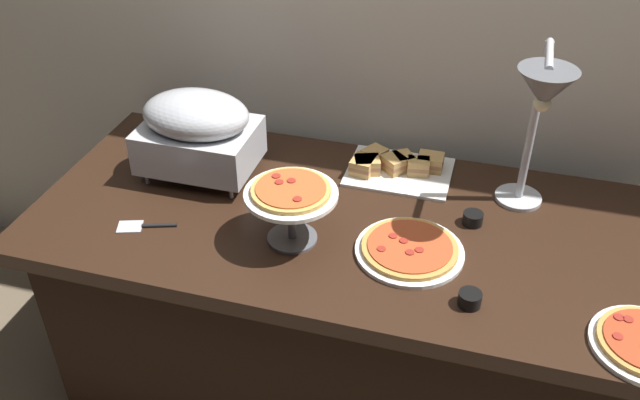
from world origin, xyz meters
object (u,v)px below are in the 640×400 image
object	(u,v)px
heat_lamp	(541,102)
serving_spatula	(144,226)
chafing_dish	(198,130)
sauce_cup_far	(473,218)
pizza_plate_raised_stand	(291,198)
sauce_cup_near	(470,299)
pizza_plate_center	(410,250)
sandwich_platter	(394,166)

from	to	relation	value
heat_lamp	serving_spatula	world-z (taller)	heat_lamp
chafing_dish	sauce_cup_far	world-z (taller)	chafing_dish
pizza_plate_raised_stand	sauce_cup_near	xyz separation A→B (m)	(0.51, -0.13, -0.12)
pizza_plate_raised_stand	sauce_cup_far	size ratio (longest dim) A/B	4.40
chafing_dish	pizza_plate_center	bearing A→B (deg)	-16.96
pizza_plate_raised_stand	sauce_cup_far	distance (m)	0.54
chafing_dish	sauce_cup_near	xyz separation A→B (m)	(0.89, -0.37, -0.14)
heat_lamp	pizza_plate_raised_stand	world-z (taller)	heat_lamp
heat_lamp	pizza_plate_center	distance (m)	0.51
chafing_dish	sauce_cup_near	distance (m)	0.97
pizza_plate_raised_stand	sandwich_platter	size ratio (longest dim) A/B	0.78
serving_spatula	sauce_cup_far	bearing A→B (deg)	16.99
sauce_cup_near	chafing_dish	bearing A→B (deg)	157.13
pizza_plate_raised_stand	sauce_cup_far	bearing A→B (deg)	23.77
sauce_cup_near	serving_spatula	distance (m)	0.94
sauce_cup_near	pizza_plate_raised_stand	bearing A→B (deg)	165.56
heat_lamp	sauce_cup_far	world-z (taller)	heat_lamp
heat_lamp	pizza_plate_raised_stand	bearing A→B (deg)	-159.44
sauce_cup_near	sauce_cup_far	size ratio (longest dim) A/B	1.01
pizza_plate_raised_stand	pizza_plate_center	bearing A→B (deg)	4.88
sauce_cup_far	chafing_dish	bearing A→B (deg)	177.79
chafing_dish	sauce_cup_near	world-z (taller)	chafing_dish
chafing_dish	sandwich_platter	bearing A→B (deg)	16.19
chafing_dish	pizza_plate_center	xyz separation A→B (m)	(0.71, -0.22, -0.14)
pizza_plate_raised_stand	serving_spatula	xyz separation A→B (m)	(-0.43, -0.07, -0.14)
sandwich_platter	chafing_dish	bearing A→B (deg)	-163.81
heat_lamp	pizza_plate_raised_stand	distance (m)	0.69
serving_spatula	pizza_plate_center	bearing A→B (deg)	7.08
sandwich_platter	sauce_cup_far	distance (m)	0.34
pizza_plate_raised_stand	sandwich_platter	distance (m)	0.48
heat_lamp	sauce_cup_near	world-z (taller)	heat_lamp
serving_spatula	chafing_dish	bearing A→B (deg)	81.82
chafing_dish	pizza_plate_raised_stand	distance (m)	0.45
chafing_dish	sauce_cup_near	size ratio (longest dim) A/B	6.03
sauce_cup_near	serving_spatula	xyz separation A→B (m)	(-0.93, 0.06, -0.02)
pizza_plate_center	sandwich_platter	distance (m)	0.41
sauce_cup_far	serving_spatula	xyz separation A→B (m)	(-0.91, -0.28, -0.02)
pizza_plate_center	sauce_cup_near	bearing A→B (deg)	-41.59
heat_lamp	pizza_plate_raised_stand	xyz separation A→B (m)	(-0.60, -0.23, -0.26)
heat_lamp	sauce_cup_far	xyz separation A→B (m)	(-0.12, -0.01, -0.38)
sauce_cup_far	serving_spatula	distance (m)	0.95
sauce_cup_far	sandwich_platter	bearing A→B (deg)	142.76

